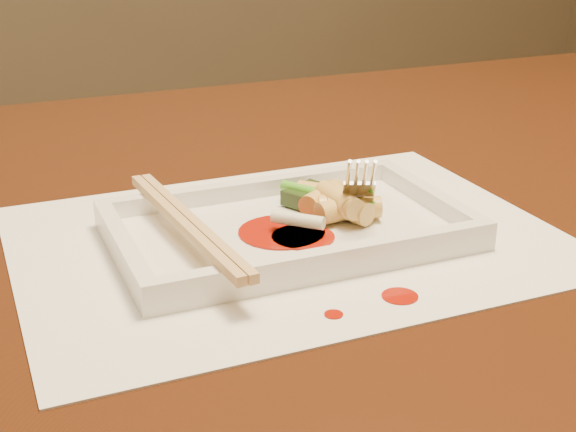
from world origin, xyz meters
name	(u,v)px	position (x,y,z in m)	size (l,w,h in m)	color
table	(360,299)	(0.00, 0.00, 0.65)	(1.40, 0.90, 0.75)	black
placemat	(288,239)	(-0.10, -0.06, 0.75)	(0.40, 0.30, 0.00)	white
sauce_splatter_a	(400,296)	(-0.07, -0.18, 0.75)	(0.02, 0.02, 0.00)	#9D1204
sauce_splatter_b	(334,314)	(-0.12, -0.18, 0.75)	(0.01, 0.01, 0.00)	#9D1204
plate_base	(288,233)	(-0.10, -0.06, 0.76)	(0.26, 0.16, 0.01)	white
plate_rim_far	(253,188)	(-0.10, 0.01, 0.77)	(0.26, 0.01, 0.01)	white
plate_rim_near	(331,258)	(-0.10, -0.14, 0.77)	(0.26, 0.01, 0.01)	white
plate_rim_left	(123,246)	(-0.22, -0.06, 0.77)	(0.01, 0.14, 0.01)	white
plate_rim_right	(430,197)	(0.03, -0.06, 0.77)	(0.01, 0.14, 0.01)	white
veg_piece	(309,195)	(-0.06, -0.02, 0.77)	(0.04, 0.03, 0.01)	black
scallion_white	(298,220)	(-0.10, -0.08, 0.77)	(0.01, 0.01, 0.04)	#EAEACC
scallion_green	(327,196)	(-0.06, -0.04, 0.77)	(0.01, 0.01, 0.09)	#3EA019
chopstick_a	(181,223)	(-0.18, -0.06, 0.78)	(0.01, 0.21, 0.01)	tan
chopstick_b	(192,221)	(-0.17, -0.06, 0.78)	(0.01, 0.21, 0.01)	tan
fork	(363,117)	(-0.03, -0.04, 0.83)	(0.09, 0.10, 0.14)	silver
sauce_blob_0	(303,237)	(-0.10, -0.08, 0.76)	(0.05, 0.05, 0.00)	#9D1204
sauce_blob_1	(282,232)	(-0.11, -0.07, 0.76)	(0.06, 0.06, 0.00)	#9D1204
rice_cake_0	(344,205)	(-0.05, -0.06, 0.77)	(0.02, 0.02, 0.04)	#EFD26F
rice_cake_1	(343,209)	(-0.05, -0.07, 0.77)	(0.02, 0.02, 0.04)	#EFD26F
rice_cake_2	(339,200)	(-0.06, -0.06, 0.78)	(0.02, 0.02, 0.05)	#EFD26F
rice_cake_3	(354,208)	(-0.05, -0.07, 0.77)	(0.02, 0.02, 0.04)	#EFD26F
rice_cake_4	(345,207)	(-0.05, -0.06, 0.77)	(0.02, 0.02, 0.04)	#EFD26F
rice_cake_5	(342,199)	(-0.05, -0.06, 0.78)	(0.02, 0.02, 0.04)	#EFD26F
rice_cake_6	(325,194)	(-0.05, -0.03, 0.77)	(0.02, 0.02, 0.05)	#EFD26F
rice_cake_7	(323,198)	(-0.06, -0.04, 0.77)	(0.02, 0.02, 0.05)	#EFD26F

